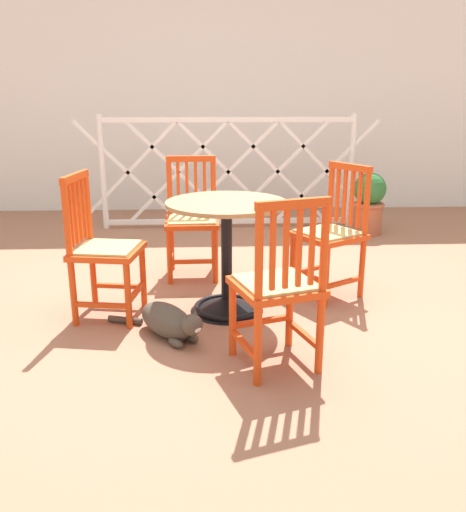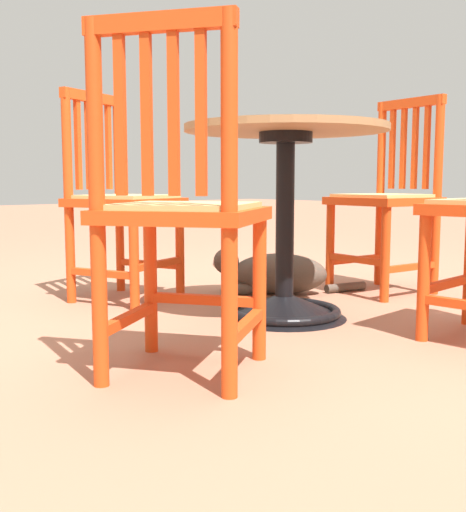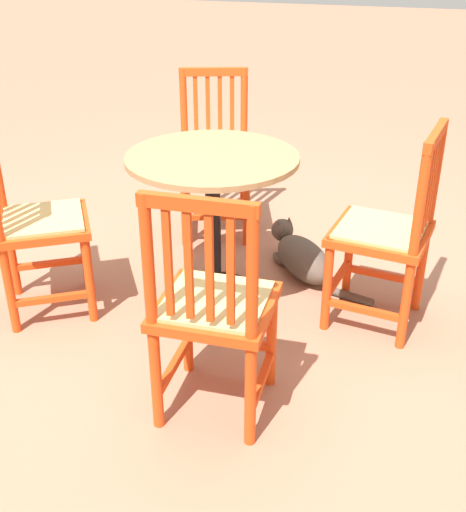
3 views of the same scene
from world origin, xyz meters
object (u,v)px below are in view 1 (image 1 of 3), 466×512
Objects in this scene: orange_chair_facing_out at (331,235)px; orange_chair_near_fence at (103,251)px; orange_chair_by_planter at (278,288)px; tabby_cat at (170,322)px; orange_chair_at_corner at (192,221)px; terracotta_planter at (369,202)px; cafe_table at (227,270)px.

orange_chair_near_fence is (-1.51, -0.33, 0.00)m from orange_chair_facing_out.
orange_chair_by_planter is 1.23m from orange_chair_near_fence.
orange_chair_facing_out and orange_chair_near_fence have the same top height.
tabby_cat is at bearing 147.23° from orange_chair_by_planter.
orange_chair_near_fence is (-1.01, 0.71, 0.00)m from orange_chair_by_planter.
orange_chair_by_planter and orange_chair_at_corner have the same top height.
orange_chair_at_corner is at bearing 55.88° from orange_chair_near_fence.
orange_chair_near_fence is 1.47× the size of terracotta_planter.
tabby_cat is at bearing -131.83° from cafe_table.
orange_chair_near_fence reaches higher than cafe_table.
orange_chair_by_planter reaches higher than tabby_cat.
cafe_table is at bearing 107.16° from orange_chair_by_planter.
orange_chair_by_planter is 0.77m from tabby_cat.
orange_chair_by_planter is at bearing -72.84° from cafe_table.
orange_chair_at_corner is at bearing 107.51° from orange_chair_by_planter.
cafe_table is 0.55m from tabby_cat.
orange_chair_by_planter is 1.16m from orange_chair_facing_out.
orange_chair_by_planter is at bearing -35.36° from orange_chair_near_fence.
orange_chair_facing_out is at bearing 64.24° from orange_chair_by_planter.
orange_chair_near_fence is at bearing -124.12° from orange_chair_at_corner.
cafe_table is 0.83× the size of orange_chair_near_fence.
orange_chair_facing_out is 1.00× the size of orange_chair_near_fence.
orange_chair_at_corner is (-0.47, 1.50, 0.00)m from orange_chair_by_planter.
tabby_cat is at bearing -38.61° from orange_chair_near_fence.
orange_chair_at_corner is (-0.98, 0.46, 0.00)m from orange_chair_facing_out.
tabby_cat is (-1.08, -0.67, -0.34)m from orange_chair_facing_out.
orange_chair_by_planter is 1.57m from orange_chair_at_corner.
terracotta_planter is (0.76, 1.67, -0.11)m from orange_chair_facing_out.
tabby_cat is 0.97× the size of terracotta_planter.
orange_chair_at_corner is 1.00× the size of orange_chair_near_fence.
terracotta_planter is at bearing 41.38° from orange_chair_near_fence.
orange_chair_at_corner is 2.11m from terracotta_planter.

